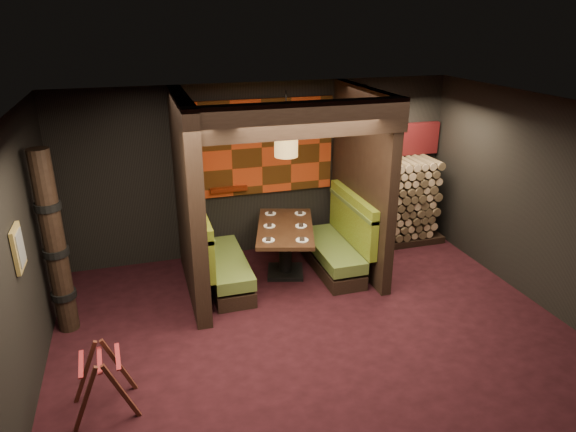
% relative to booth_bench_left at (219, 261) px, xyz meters
% --- Properties ---
extents(floor, '(6.50, 5.50, 0.02)m').
position_rel_booth_bench_left_xyz_m(floor, '(0.96, -1.65, -0.41)').
color(floor, black).
rests_on(floor, ground).
extents(ceiling, '(6.50, 5.50, 0.02)m').
position_rel_booth_bench_left_xyz_m(ceiling, '(0.96, -1.65, 2.46)').
color(ceiling, black).
rests_on(ceiling, ground).
extents(wall_back, '(6.50, 0.02, 2.85)m').
position_rel_booth_bench_left_xyz_m(wall_back, '(0.96, 1.11, 1.02)').
color(wall_back, black).
rests_on(wall_back, ground).
extents(wall_front, '(6.50, 0.02, 2.85)m').
position_rel_booth_bench_left_xyz_m(wall_front, '(0.96, -4.41, 1.02)').
color(wall_front, black).
rests_on(wall_front, ground).
extents(wall_left, '(0.02, 5.50, 2.85)m').
position_rel_booth_bench_left_xyz_m(wall_left, '(-2.30, -1.65, 1.02)').
color(wall_left, black).
rests_on(wall_left, ground).
extents(wall_right, '(0.02, 5.50, 2.85)m').
position_rel_booth_bench_left_xyz_m(wall_right, '(4.22, -1.65, 1.02)').
color(wall_right, black).
rests_on(wall_right, ground).
extents(partition_left, '(0.20, 2.20, 2.85)m').
position_rel_booth_bench_left_xyz_m(partition_left, '(-0.39, -0.00, 1.02)').
color(partition_left, black).
rests_on(partition_left, floor).
extents(partition_right, '(0.15, 2.10, 2.85)m').
position_rel_booth_bench_left_xyz_m(partition_right, '(2.26, 0.05, 1.02)').
color(partition_right, black).
rests_on(partition_right, floor).
extents(header_beam, '(2.85, 0.18, 0.44)m').
position_rel_booth_bench_left_xyz_m(header_beam, '(0.94, -0.95, 2.23)').
color(header_beam, black).
rests_on(header_beam, partition_left).
extents(tapa_back_panel, '(2.40, 0.06, 1.55)m').
position_rel_booth_bench_left_xyz_m(tapa_back_panel, '(0.94, 1.06, 1.42)').
color(tapa_back_panel, '#A63312').
rests_on(tapa_back_panel, wall_back).
extents(tapa_side_panel, '(0.04, 1.85, 1.45)m').
position_rel_booth_bench_left_xyz_m(tapa_side_panel, '(-0.27, 0.17, 1.45)').
color(tapa_side_panel, '#A63312').
rests_on(tapa_side_panel, partition_left).
extents(lacquer_shelf, '(0.60, 0.12, 0.07)m').
position_rel_booth_bench_left_xyz_m(lacquer_shelf, '(0.36, 1.00, 0.78)').
color(lacquer_shelf, '#521606').
rests_on(lacquer_shelf, wall_back).
extents(booth_bench_left, '(0.68, 1.60, 1.14)m').
position_rel_booth_bench_left_xyz_m(booth_bench_left, '(0.00, 0.00, 0.00)').
color(booth_bench_left, black).
rests_on(booth_bench_left, floor).
extents(booth_bench_right, '(0.68, 1.60, 1.14)m').
position_rel_booth_bench_left_xyz_m(booth_bench_right, '(1.89, 0.00, 0.00)').
color(booth_bench_right, black).
rests_on(booth_bench_right, floor).
extents(dining_table, '(1.23, 1.71, 0.81)m').
position_rel_booth_bench_left_xyz_m(dining_table, '(1.05, 0.08, 0.17)').
color(dining_table, black).
rests_on(dining_table, floor).
extents(place_settings, '(0.94, 1.32, 0.03)m').
position_rel_booth_bench_left_xyz_m(place_settings, '(1.05, 0.08, 0.42)').
color(place_settings, white).
rests_on(place_settings, dining_table).
extents(pendant_lamp, '(0.34, 0.34, 0.93)m').
position_rel_booth_bench_left_xyz_m(pendant_lamp, '(1.05, 0.03, 1.75)').
color(pendant_lamp, '#A58045').
rests_on(pendant_lamp, ceiling).
extents(framed_picture, '(0.05, 0.36, 0.46)m').
position_rel_booth_bench_left_xyz_m(framed_picture, '(-2.25, -1.55, 1.22)').
color(framed_picture, olive).
rests_on(framed_picture, wall_left).
extents(luggage_rack, '(0.71, 0.51, 0.74)m').
position_rel_booth_bench_left_xyz_m(luggage_rack, '(-1.58, -2.24, -0.03)').
color(luggage_rack, '#431C14').
rests_on(luggage_rack, floor).
extents(totem_column, '(0.31, 0.31, 2.40)m').
position_rel_booth_bench_left_xyz_m(totem_column, '(-2.09, -0.55, 0.79)').
color(totem_column, black).
rests_on(totem_column, floor).
extents(firewood_stack, '(1.73, 0.70, 1.50)m').
position_rel_booth_bench_left_xyz_m(firewood_stack, '(3.25, 0.70, 0.35)').
color(firewood_stack, black).
rests_on(firewood_stack, floor).
extents(mosaic_header, '(1.83, 0.10, 0.56)m').
position_rel_booth_bench_left_xyz_m(mosaic_header, '(3.25, 1.03, 1.38)').
color(mosaic_header, maroon).
rests_on(mosaic_header, wall_back).
extents(bay_front_post, '(0.08, 0.08, 2.85)m').
position_rel_booth_bench_left_xyz_m(bay_front_post, '(2.35, 0.31, 1.02)').
color(bay_front_post, black).
rests_on(bay_front_post, floor).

